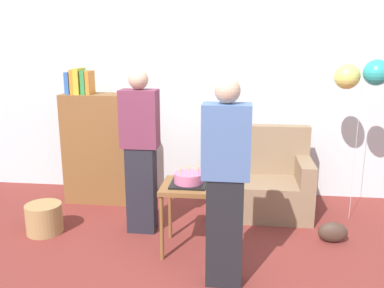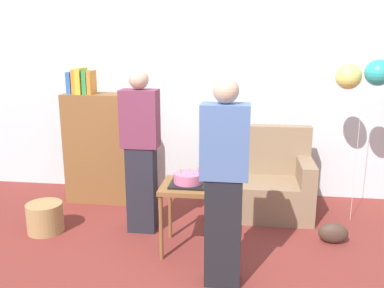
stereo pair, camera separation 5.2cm
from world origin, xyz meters
The scene contains 11 objects.
ground_plane centered at (0.00, 0.00, 0.00)m, with size 8.00×8.00×0.00m, color maroon.
wall_back centered at (0.00, 2.05, 1.35)m, with size 6.00×0.10×2.70m, color silver.
couch centered at (0.61, 1.41, 0.34)m, with size 1.10×0.70×0.96m.
bookshelf centered at (-1.30, 1.53, 0.68)m, with size 0.80×0.36×1.59m.
side_table centered at (-0.07, 0.41, 0.54)m, with size 0.48×0.48×0.64m.
birthday_cake centered at (-0.07, 0.41, 0.69)m, with size 0.32×0.32×0.17m.
person_blowing_candles centered at (-0.59, 0.77, 0.83)m, with size 0.36×0.22×1.63m.
person_holding_cake centered at (0.28, -0.08, 0.83)m, with size 0.36×0.22×1.63m.
wicker_basket centered at (-1.56, 0.59, 0.15)m, with size 0.36×0.36×0.30m, color #A88451.
handbag centered at (1.29, 0.73, 0.10)m, with size 0.28×0.14×0.20m, color #473328.
balloon_bunch centered at (1.57, 1.31, 1.56)m, with size 0.50×0.40×1.72m.
Camera 2 is at (0.43, -3.02, 1.86)m, focal length 38.32 mm.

